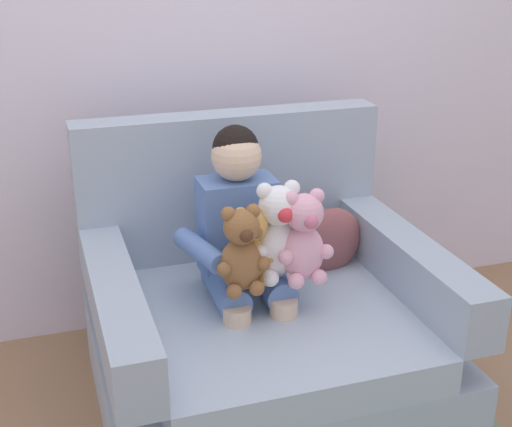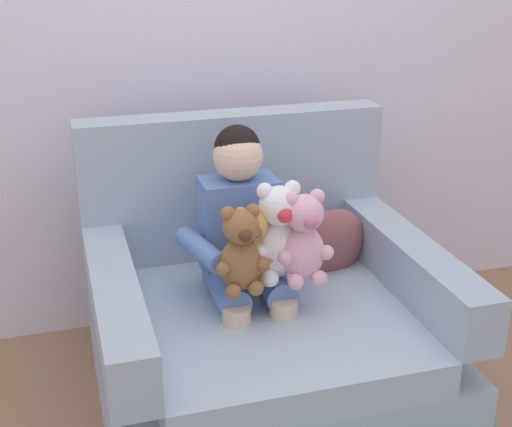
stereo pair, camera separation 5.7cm
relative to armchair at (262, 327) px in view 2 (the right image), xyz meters
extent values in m
plane|color=#936D4C|center=(0.00, -0.05, -0.30)|extent=(8.00, 8.00, 0.00)
cube|color=silver|center=(0.00, 0.74, 1.00)|extent=(6.00, 0.10, 2.60)
cube|color=#9EADBC|center=(0.00, -0.05, -0.15)|extent=(1.15, 1.04, 0.30)
cube|color=#A6B6C6|center=(0.00, -0.12, 0.07)|extent=(0.87, 0.90, 0.12)
cube|color=#9EADBC|center=(0.00, 0.40, 0.40)|extent=(1.15, 0.14, 0.55)
cube|color=#9EADBC|center=(-0.51, -0.12, 0.22)|extent=(0.14, 0.90, 0.19)
cube|color=#9EADBC|center=(0.51, -0.12, 0.22)|extent=(0.14, 0.90, 0.19)
cube|color=#597AB7|center=(-0.05, 0.11, 0.35)|extent=(0.26, 0.16, 0.34)
sphere|color=beige|center=(-0.05, 0.11, 0.60)|extent=(0.17, 0.17, 0.17)
sphere|color=black|center=(-0.05, 0.12, 0.63)|extent=(0.16, 0.16, 0.16)
cylinder|color=#597AB7|center=(-0.13, -0.02, 0.18)|extent=(0.11, 0.26, 0.11)
cylinder|color=beige|center=(-0.13, -0.15, 0.03)|extent=(0.09, 0.09, 0.30)
cylinder|color=#597AB7|center=(0.03, -0.02, 0.18)|extent=(0.11, 0.26, 0.11)
cylinder|color=beige|center=(0.03, -0.15, 0.03)|extent=(0.09, 0.09, 0.30)
cylinder|color=#597AB7|center=(-0.21, -0.01, 0.33)|extent=(0.13, 0.27, 0.07)
cylinder|color=#597AB7|center=(0.11, -0.01, 0.33)|extent=(0.13, 0.27, 0.07)
ellipsoid|color=white|center=(0.03, -0.08, 0.34)|extent=(0.15, 0.13, 0.20)
sphere|color=white|center=(0.03, -0.09, 0.49)|extent=(0.13, 0.13, 0.13)
sphere|color=#DB333D|center=(0.03, -0.15, 0.48)|extent=(0.05, 0.05, 0.05)
sphere|color=white|center=(-0.02, -0.09, 0.54)|extent=(0.05, 0.05, 0.05)
sphere|color=white|center=(-0.05, -0.12, 0.35)|extent=(0.05, 0.05, 0.05)
sphere|color=white|center=(-0.02, -0.14, 0.26)|extent=(0.06, 0.06, 0.06)
sphere|color=white|center=(0.07, -0.09, 0.54)|extent=(0.05, 0.05, 0.05)
sphere|color=white|center=(0.10, -0.12, 0.35)|extent=(0.05, 0.05, 0.05)
sphere|color=white|center=(0.07, -0.14, 0.26)|extent=(0.06, 0.06, 0.06)
ellipsoid|color=gold|center=(-0.07, -0.09, 0.32)|extent=(0.12, 0.10, 0.16)
sphere|color=gold|center=(-0.07, -0.10, 0.44)|extent=(0.10, 0.10, 0.10)
sphere|color=brown|center=(-0.07, -0.14, 0.43)|extent=(0.04, 0.04, 0.04)
sphere|color=gold|center=(-0.10, -0.09, 0.48)|extent=(0.04, 0.04, 0.04)
sphere|color=gold|center=(-0.12, -0.12, 0.32)|extent=(0.04, 0.04, 0.04)
sphere|color=gold|center=(-0.10, -0.13, 0.26)|extent=(0.05, 0.05, 0.05)
sphere|color=gold|center=(-0.03, -0.09, 0.48)|extent=(0.04, 0.04, 0.04)
sphere|color=gold|center=(-0.01, -0.12, 0.32)|extent=(0.04, 0.04, 0.04)
sphere|color=gold|center=(-0.03, -0.13, 0.26)|extent=(0.05, 0.05, 0.05)
ellipsoid|color=#EAA8BC|center=(0.10, -0.13, 0.33)|extent=(0.15, 0.12, 0.19)
sphere|color=#EAA8BC|center=(0.10, -0.14, 0.48)|extent=(0.12, 0.12, 0.12)
sphere|color=#CC6684|center=(0.10, -0.19, 0.47)|extent=(0.05, 0.05, 0.05)
sphere|color=#EAA8BC|center=(0.05, -0.13, 0.52)|extent=(0.05, 0.05, 0.05)
sphere|color=#EAA8BC|center=(0.03, -0.16, 0.34)|extent=(0.05, 0.05, 0.05)
sphere|color=#EAA8BC|center=(0.06, -0.18, 0.26)|extent=(0.05, 0.05, 0.05)
sphere|color=#EAA8BC|center=(0.14, -0.13, 0.52)|extent=(0.05, 0.05, 0.05)
sphere|color=#EAA8BC|center=(0.16, -0.16, 0.34)|extent=(0.05, 0.05, 0.05)
sphere|color=#EAA8BC|center=(0.14, -0.18, 0.26)|extent=(0.05, 0.05, 0.05)
ellipsoid|color=brown|center=(-0.12, -0.13, 0.32)|extent=(0.13, 0.11, 0.18)
sphere|color=brown|center=(-0.12, -0.15, 0.46)|extent=(0.11, 0.11, 0.11)
sphere|color=#4C2D19|center=(-0.12, -0.20, 0.45)|extent=(0.04, 0.04, 0.04)
sphere|color=brown|center=(-0.15, -0.14, 0.50)|extent=(0.05, 0.05, 0.05)
sphere|color=brown|center=(-0.18, -0.17, 0.33)|extent=(0.05, 0.05, 0.05)
sphere|color=brown|center=(-0.15, -0.19, 0.26)|extent=(0.05, 0.05, 0.05)
sphere|color=brown|center=(-0.08, -0.14, 0.50)|extent=(0.05, 0.05, 0.05)
sphere|color=brown|center=(-0.05, -0.17, 0.33)|extent=(0.05, 0.05, 0.05)
sphere|color=brown|center=(-0.08, -0.19, 0.26)|extent=(0.05, 0.05, 0.05)
ellipsoid|color=#8C4C4C|center=(0.32, 0.15, 0.23)|extent=(0.28, 0.16, 0.26)
camera|label=1|loc=(-0.69, -2.07, 1.30)|focal=49.92mm
camera|label=2|loc=(-0.64, -2.09, 1.30)|focal=49.92mm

